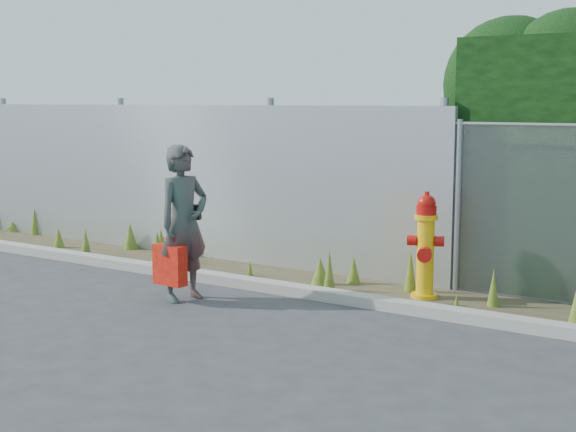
# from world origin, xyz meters

# --- Properties ---
(ground) EXTENTS (80.00, 80.00, 0.00)m
(ground) POSITION_xyz_m (0.00, 0.00, 0.00)
(ground) COLOR #353537
(ground) RESTS_ON ground
(curb) EXTENTS (16.00, 0.22, 0.12)m
(curb) POSITION_xyz_m (0.00, 1.80, 0.06)
(curb) COLOR gray
(curb) RESTS_ON ground
(weed_strip) EXTENTS (16.00, 1.25, 0.54)m
(weed_strip) POSITION_xyz_m (0.29, 2.47, 0.13)
(weed_strip) COLOR #423A26
(weed_strip) RESTS_ON ground
(corrugated_fence) EXTENTS (8.50, 0.21, 2.30)m
(corrugated_fence) POSITION_xyz_m (-3.25, 3.01, 1.10)
(corrugated_fence) COLOR silver
(corrugated_fence) RESTS_ON ground
(fire_hydrant) EXTENTS (0.42, 0.37, 1.25)m
(fire_hydrant) POSITION_xyz_m (0.89, 2.44, 0.60)
(fire_hydrant) COLOR #F6B50C
(fire_hydrant) RESTS_ON ground
(woman) EXTENTS (0.55, 0.72, 1.77)m
(woman) POSITION_xyz_m (-1.41, 0.94, 0.89)
(woman) COLOR #10675A
(woman) RESTS_ON ground
(red_tote_bag) EXTENTS (0.41, 0.15, 0.54)m
(red_tote_bag) POSITION_xyz_m (-1.46, 0.75, 0.43)
(red_tote_bag) COLOR #B40B0A
(black_shoulder_bag) EXTENTS (0.23, 0.10, 0.17)m
(black_shoulder_bag) POSITION_xyz_m (-1.41, 1.06, 1.00)
(black_shoulder_bag) COLOR black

